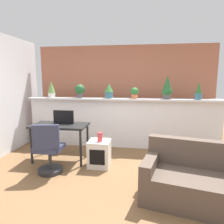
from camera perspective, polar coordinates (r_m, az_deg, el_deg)
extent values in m
plane|color=brown|center=(3.33, -0.91, -20.66)|extent=(12.00, 12.00, 0.00)
cube|color=silver|center=(4.99, 2.75, -3.22)|extent=(4.55, 0.16, 1.16)
cube|color=silver|center=(4.85, 2.76, 3.60)|extent=(4.55, 0.30, 0.04)
cube|color=#AD664C|center=(5.48, 3.42, 5.00)|extent=(4.55, 0.10, 2.50)
cylinder|color=silver|center=(5.30, -16.35, 4.50)|extent=(0.18, 0.18, 0.10)
cone|color=#669E4C|center=(5.28, -16.45, 6.62)|extent=(0.18, 0.18, 0.29)
cylinder|color=#4C4C51|center=(5.04, -8.88, 4.58)|extent=(0.13, 0.13, 0.11)
sphere|color=#235B2D|center=(5.03, -8.92, 6.22)|extent=(0.24, 0.24, 0.24)
cylinder|color=#386B84|center=(4.86, -0.86, 4.71)|extent=(0.19, 0.19, 0.14)
cone|color=#3D843D|center=(4.84, -0.86, 6.73)|extent=(0.20, 0.20, 0.20)
cylinder|color=#C66B42|center=(4.81, 6.26, 4.32)|extent=(0.15, 0.15, 0.10)
sphere|color=#2D7033|center=(4.80, 6.28, 5.70)|extent=(0.18, 0.18, 0.18)
cylinder|color=#4C4C51|center=(4.82, 14.96, 4.08)|extent=(0.18, 0.18, 0.10)
sphere|color=#235B2D|center=(4.81, 15.02, 5.47)|extent=(0.23, 0.23, 0.23)
cone|color=#235B2D|center=(4.80, 15.12, 7.88)|extent=(0.19, 0.19, 0.31)
cylinder|color=#386B84|center=(4.97, 22.81, 4.00)|extent=(0.16, 0.16, 0.13)
cone|color=#2D7033|center=(4.96, 22.95, 6.24)|extent=(0.12, 0.12, 0.26)
cylinder|color=black|center=(4.36, -21.51, -8.79)|extent=(0.04, 0.04, 0.71)
cylinder|color=black|center=(3.97, -8.68, -10.00)|extent=(0.04, 0.04, 0.71)
cylinder|color=black|center=(4.78, -18.53, -7.04)|extent=(0.04, 0.04, 0.71)
cylinder|color=black|center=(4.43, -6.79, -7.91)|extent=(0.04, 0.04, 0.71)
cube|color=black|center=(4.26, -14.28, -3.61)|extent=(1.10, 0.60, 0.04)
cube|color=black|center=(4.28, -13.29, -1.36)|extent=(0.42, 0.04, 0.27)
cylinder|color=#262628|center=(3.99, -16.66, -15.16)|extent=(0.44, 0.44, 0.07)
cylinder|color=#333333|center=(3.91, -16.80, -12.42)|extent=(0.06, 0.06, 0.34)
cube|color=#2D334C|center=(3.84, -16.95, -9.51)|extent=(0.44, 0.44, 0.08)
cube|color=#2D334C|center=(3.59, -17.88, -6.69)|extent=(0.45, 0.15, 0.42)
cube|color=silver|center=(4.00, -3.52, -11.38)|extent=(0.40, 0.40, 0.50)
cube|color=black|center=(3.83, -4.12, -12.37)|extent=(0.28, 0.04, 0.28)
cylinder|color=#CC3D47|center=(3.85, -3.37, -6.94)|extent=(0.10, 0.10, 0.17)
cube|color=brown|center=(3.14, 23.80, -19.26)|extent=(1.69, 1.10, 0.40)
cube|color=brown|center=(3.26, 24.11, -10.56)|extent=(1.55, 0.52, 0.40)
cube|color=brown|center=(3.06, 10.61, -13.58)|extent=(0.33, 0.78, 0.16)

